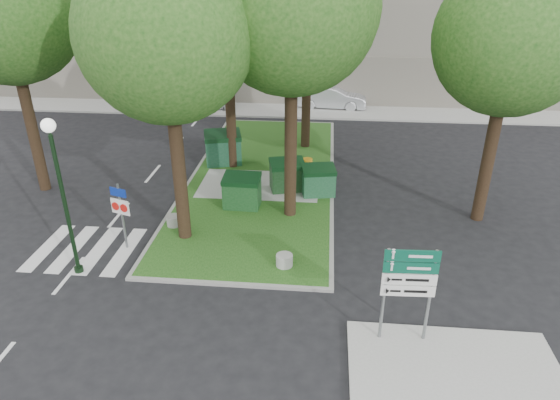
# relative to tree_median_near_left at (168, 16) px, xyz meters

# --- Properties ---
(ground) EXTENTS (120.00, 120.00, 0.00)m
(ground) POSITION_rel_tree_median_near_left_xyz_m (1.41, -2.56, -7.32)
(ground) COLOR black
(ground) RESTS_ON ground
(median_island) EXTENTS (6.00, 16.00, 0.12)m
(median_island) POSITION_rel_tree_median_near_left_xyz_m (1.91, 5.44, -7.26)
(median_island) COLOR #174614
(median_island) RESTS_ON ground
(median_kerb) EXTENTS (6.30, 16.30, 0.10)m
(median_kerb) POSITION_rel_tree_median_near_left_xyz_m (1.91, 5.44, -7.27)
(median_kerb) COLOR gray
(median_kerb) RESTS_ON ground
(sidewalk_corner) EXTENTS (5.00, 4.00, 0.12)m
(sidewalk_corner) POSITION_rel_tree_median_near_left_xyz_m (7.91, -6.06, -7.26)
(sidewalk_corner) COLOR #999993
(sidewalk_corner) RESTS_ON ground
(building_sidewalk) EXTENTS (42.00, 3.00, 0.12)m
(building_sidewalk) POSITION_rel_tree_median_near_left_xyz_m (1.41, 15.94, -7.26)
(building_sidewalk) COLOR #999993
(building_sidewalk) RESTS_ON ground
(zebra_crossing) EXTENTS (5.00, 3.00, 0.01)m
(zebra_crossing) POSITION_rel_tree_median_near_left_xyz_m (-2.34, -1.06, -7.31)
(zebra_crossing) COLOR silver
(zebra_crossing) RESTS_ON ground
(tree_median_near_left) EXTENTS (5.20, 5.20, 10.53)m
(tree_median_near_left) POSITION_rel_tree_median_near_left_xyz_m (0.00, 0.00, 0.00)
(tree_median_near_left) COLOR black
(tree_median_near_left) RESTS_ON ground
(tree_median_mid) EXTENTS (4.80, 4.80, 9.99)m
(tree_median_mid) POSITION_rel_tree_median_near_left_xyz_m (0.50, 6.50, -0.34)
(tree_median_mid) COLOR black
(tree_median_mid) RESTS_ON ground
(tree_street_right) EXTENTS (5.00, 5.00, 10.06)m
(tree_street_right) POSITION_rel_tree_median_near_left_xyz_m (10.50, 2.50, -0.33)
(tree_street_right) COLOR black
(tree_street_right) RESTS_ON ground
(dumpster_a) EXTENTS (1.90, 1.55, 1.54)m
(dumpster_a) POSITION_rel_tree_median_near_left_xyz_m (-0.08, 6.74, -6.46)
(dumpster_a) COLOR #103E25
(dumpster_a) RESTS_ON median_island
(dumpster_b) EXTENTS (1.44, 1.04, 1.31)m
(dumpster_b) POSITION_rel_tree_median_near_left_xyz_m (1.52, 2.39, -6.57)
(dumpster_b) COLOR #113C16
(dumpster_b) RESTS_ON median_island
(dumpster_c) EXTENTS (1.60, 1.30, 1.30)m
(dumpster_c) POSITION_rel_tree_median_near_left_xyz_m (3.12, 4.10, -6.57)
(dumpster_c) COLOR black
(dumpster_c) RESTS_ON median_island
(dumpster_d) EXTENTS (1.48, 1.17, 1.23)m
(dumpster_d) POSITION_rel_tree_median_near_left_xyz_m (4.41, 3.76, -6.61)
(dumpster_d) COLOR #164829
(dumpster_d) RESTS_ON median_island
(bollard_left) EXTENTS (0.51, 0.51, 0.37)m
(bollard_left) POSITION_rel_tree_median_near_left_xyz_m (-0.69, 0.65, -7.01)
(bollard_left) COLOR gray
(bollard_left) RESTS_ON median_island
(bollard_right) EXTENTS (0.53, 0.53, 0.38)m
(bollard_right) POSITION_rel_tree_median_near_left_xyz_m (3.51, -1.57, -7.01)
(bollard_right) COLOR #A3A39D
(bollard_right) RESTS_ON median_island
(bollard_mid) EXTENTS (0.58, 0.58, 0.41)m
(bollard_mid) POSITION_rel_tree_median_near_left_xyz_m (1.82, 2.44, -6.99)
(bollard_mid) COLOR gray
(bollard_mid) RESTS_ON median_island
(litter_bin) EXTENTS (0.43, 0.43, 0.76)m
(litter_bin) POSITION_rel_tree_median_near_left_xyz_m (3.88, 5.70, -6.82)
(litter_bin) COLOR #C18616
(litter_bin) RESTS_ON median_island
(street_lamp) EXTENTS (0.39, 0.39, 4.94)m
(street_lamp) POSITION_rel_tree_median_near_left_xyz_m (-2.87, -2.35, -4.21)
(street_lamp) COLOR black
(street_lamp) RESTS_ON ground
(traffic_sign_pole) EXTENTS (0.68, 0.27, 2.36)m
(traffic_sign_pole) POSITION_rel_tree_median_near_left_xyz_m (-1.90, -0.82, -5.80)
(traffic_sign_pole) COLOR slate
(traffic_sign_pole) RESTS_ON ground
(directional_sign) EXTENTS (1.31, 0.13, 2.62)m
(directional_sign) POSITION_rel_tree_median_near_left_xyz_m (6.77, -4.56, -5.45)
(directional_sign) COLOR slate
(directional_sign) RESTS_ON sidewalk_corner
(car_white) EXTENTS (4.20, 1.74, 1.42)m
(car_white) POSITION_rel_tree_median_near_left_xyz_m (-3.48, 16.11, -6.61)
(car_white) COLOR silver
(car_white) RESTS_ON ground
(car_silver) EXTENTS (4.49, 1.84, 1.45)m
(car_silver) POSITION_rel_tree_median_near_left_xyz_m (4.91, 16.94, -6.59)
(car_silver) COLOR #B0B2B8
(car_silver) RESTS_ON ground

